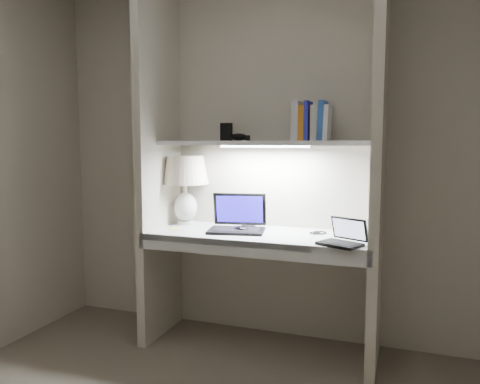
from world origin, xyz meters
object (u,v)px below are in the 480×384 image
at_px(laptop_main, 238,222).
at_px(speaker, 250,216).
at_px(table_lamp, 185,178).
at_px(book_row, 311,122).
at_px(laptop_netbook, 343,238).

relative_size(laptop_main, speaker, 2.90).
bearing_deg(laptop_main, table_lamp, 154.76).
relative_size(laptop_main, book_row, 1.65).
xyz_separation_m(laptop_netbook, book_row, (-0.26, 0.31, 0.68)).
bearing_deg(speaker, table_lamp, -170.31).
bearing_deg(book_row, table_lamp, 179.30).
distance_m(table_lamp, book_row, 0.98).
bearing_deg(speaker, laptop_main, -96.56).
distance_m(laptop_main, laptop_netbook, 0.75).
bearing_deg(laptop_main, speaker, 73.06).
bearing_deg(table_lamp, speaker, 10.49).
xyz_separation_m(table_lamp, book_row, (0.90, -0.01, 0.38)).
xyz_separation_m(table_lamp, laptop_main, (0.44, -0.11, -0.28)).
bearing_deg(laptop_netbook, book_row, 155.29).
height_order(table_lamp, speaker, table_lamp).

